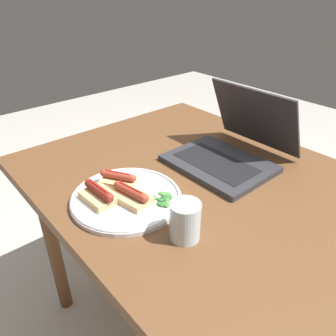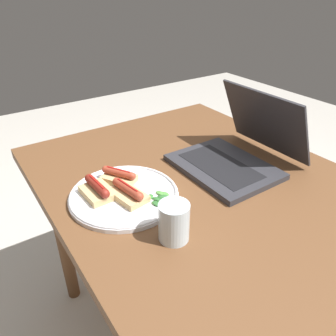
# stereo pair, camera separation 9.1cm
# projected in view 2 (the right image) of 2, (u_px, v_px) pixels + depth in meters

# --- Properties ---
(ground_plane) EXTENTS (6.00, 6.00, 0.00)m
(ground_plane) POSITION_uv_depth(u_px,v_px,m) (191.00, 328.00, 1.35)
(ground_plane) COLOR #B7B2A8
(desk) EXTENTS (1.04, 0.85, 0.73)m
(desk) POSITION_uv_depth(u_px,v_px,m) (198.00, 202.00, 1.02)
(desk) COLOR brown
(desk) RESTS_ON ground_plane
(laptop) EXTENTS (0.31, 0.34, 0.23)m
(laptop) POSITION_uv_depth(u_px,v_px,m) (236.00, 153.00, 1.03)
(laptop) COLOR #2D2D33
(laptop) RESTS_ON desk
(plate) EXTENTS (0.30, 0.30, 0.02)m
(plate) POSITION_uv_depth(u_px,v_px,m) (124.00, 195.00, 0.89)
(plate) COLOR silver
(plate) RESTS_ON desk
(sausage_toast_left) EXTENTS (0.12, 0.08, 0.04)m
(sausage_toast_left) POSITION_uv_depth(u_px,v_px,m) (128.00, 193.00, 0.86)
(sausage_toast_left) COLOR tan
(sausage_toast_left) RESTS_ON plate
(sausage_toast_middle) EXTENTS (0.12, 0.08, 0.05)m
(sausage_toast_middle) POSITION_uv_depth(u_px,v_px,m) (97.00, 190.00, 0.87)
(sausage_toast_middle) COLOR tan
(sausage_toast_middle) RESTS_ON plate
(sausage_toast_right) EXTENTS (0.11, 0.10, 0.04)m
(sausage_toast_right) POSITION_uv_depth(u_px,v_px,m) (119.00, 176.00, 0.93)
(sausage_toast_right) COLOR tan
(sausage_toast_right) RESTS_ON plate
(salad_pile) EXTENTS (0.07, 0.07, 0.01)m
(salad_pile) POSITION_uv_depth(u_px,v_px,m) (161.00, 199.00, 0.86)
(salad_pile) COLOR #2D662D
(salad_pile) RESTS_ON plate
(drinking_glass) EXTENTS (0.07, 0.07, 0.09)m
(drinking_glass) POSITION_uv_depth(u_px,v_px,m) (174.00, 222.00, 0.73)
(drinking_glass) COLOR silver
(drinking_glass) RESTS_ON desk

